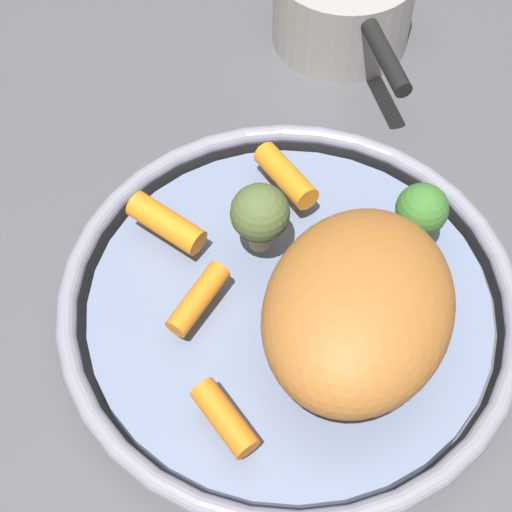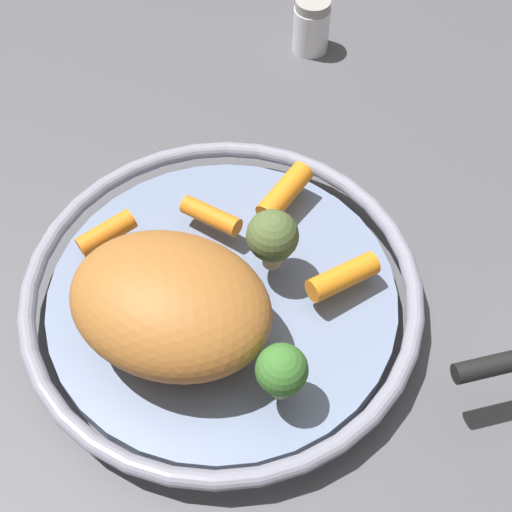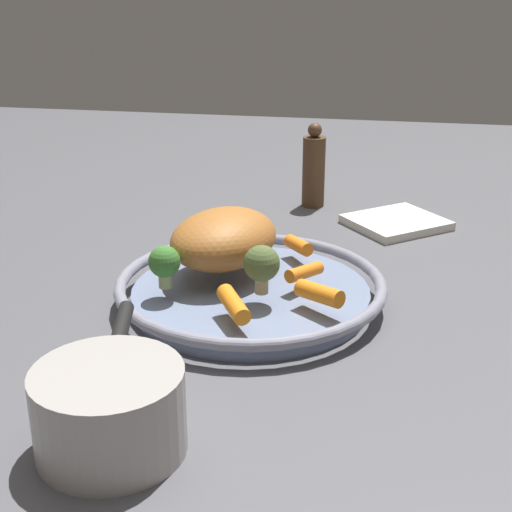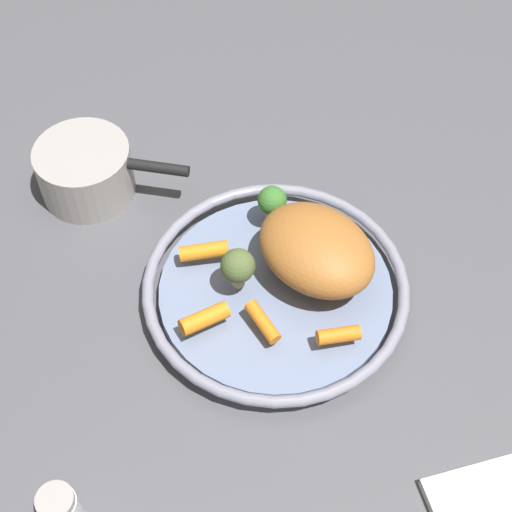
% 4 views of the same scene
% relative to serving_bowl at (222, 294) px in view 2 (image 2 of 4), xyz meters
% --- Properties ---
extents(ground_plane, '(2.53, 2.53, 0.00)m').
position_rel_serving_bowl_xyz_m(ground_plane, '(0.00, 0.00, -0.02)').
color(ground_plane, '#4C4C51').
extents(serving_bowl, '(0.35, 0.35, 0.04)m').
position_rel_serving_bowl_xyz_m(serving_bowl, '(0.00, 0.00, 0.00)').
color(serving_bowl, slate).
rests_on(serving_bowl, ground_plane).
extents(roast_chicken_piece, '(0.18, 0.20, 0.08)m').
position_rel_serving_bowl_xyz_m(roast_chicken_piece, '(0.04, -0.04, 0.05)').
color(roast_chicken_piece, '#A3622A').
rests_on(roast_chicken_piece, serving_bowl).
extents(baby_carrot_back, '(0.05, 0.06, 0.02)m').
position_rel_serving_bowl_xyz_m(baby_carrot_back, '(-0.07, -0.01, 0.03)').
color(baby_carrot_back, orange).
rests_on(baby_carrot_back, serving_bowl).
extents(baby_carrot_center, '(0.07, 0.06, 0.03)m').
position_rel_serving_bowl_xyz_m(baby_carrot_center, '(-0.09, 0.06, 0.03)').
color(baby_carrot_center, orange).
rests_on(baby_carrot_center, serving_bowl).
extents(baby_carrot_right, '(0.05, 0.07, 0.03)m').
position_rel_serving_bowl_xyz_m(baby_carrot_right, '(0.00, 0.10, 0.03)').
color(baby_carrot_right, orange).
rests_on(baby_carrot_right, serving_bowl).
extents(baby_carrot_near_rim, '(0.05, 0.06, 0.02)m').
position_rel_serving_bowl_xyz_m(baby_carrot_near_rim, '(-0.05, -0.10, 0.03)').
color(baby_carrot_near_rim, orange).
rests_on(baby_carrot_near_rim, serving_bowl).
extents(broccoli_floret_mid, '(0.04, 0.04, 0.05)m').
position_rel_serving_bowl_xyz_m(broccoli_floret_mid, '(0.10, 0.05, 0.05)').
color(broccoli_floret_mid, '#9BA566').
rests_on(broccoli_floret_mid, serving_bowl).
extents(broccoli_floret_small, '(0.04, 0.04, 0.06)m').
position_rel_serving_bowl_xyz_m(broccoli_floret_small, '(-0.02, 0.04, 0.05)').
color(broccoli_floret_small, tan).
rests_on(broccoli_floret_small, serving_bowl).
extents(salt_shaker, '(0.04, 0.04, 0.07)m').
position_rel_serving_bowl_xyz_m(salt_shaker, '(-0.37, 0.09, 0.01)').
color(salt_shaker, white).
rests_on(salt_shaker, ground_plane).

